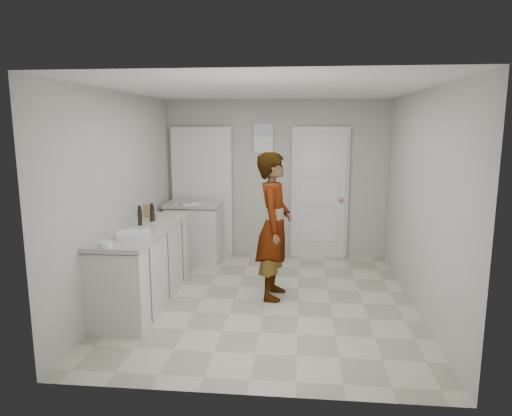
# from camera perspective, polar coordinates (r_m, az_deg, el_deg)

# --- Properties ---
(ground) EXTENTS (4.00, 4.00, 0.00)m
(ground) POSITION_cam_1_polar(r_m,az_deg,el_deg) (5.68, 1.26, -11.44)
(ground) COLOR #9F9985
(ground) RESTS_ON ground
(room_shell) EXTENTS (4.00, 4.00, 4.00)m
(room_shell) POSITION_cam_1_polar(r_m,az_deg,el_deg) (7.32, 1.11, 1.82)
(room_shell) COLOR #ADABA3
(room_shell) RESTS_ON ground
(main_counter) EXTENTS (0.64, 1.96, 0.93)m
(main_counter) POSITION_cam_1_polar(r_m,az_deg,el_deg) (5.64, -13.86, -7.29)
(main_counter) COLOR silver
(main_counter) RESTS_ON ground
(side_counter) EXTENTS (0.84, 0.61, 0.93)m
(side_counter) POSITION_cam_1_polar(r_m,az_deg,el_deg) (7.20, -7.74, -3.24)
(side_counter) COLOR silver
(side_counter) RESTS_ON ground
(person) EXTENTS (0.48, 0.69, 1.79)m
(person) POSITION_cam_1_polar(r_m,az_deg,el_deg) (5.55, 2.28, -2.28)
(person) COLOR silver
(person) RESTS_ON ground
(cake_mix_box) EXTENTS (0.11, 0.06, 0.18)m
(cake_mix_box) POSITION_cam_1_polar(r_m,az_deg,el_deg) (6.07, -13.40, -0.34)
(cake_mix_box) COLOR #A47F52
(cake_mix_box) RESTS_ON main_counter
(spice_jar) EXTENTS (0.05, 0.05, 0.08)m
(spice_jar) POSITION_cam_1_polar(r_m,az_deg,el_deg) (5.88, -12.39, -1.09)
(spice_jar) COLOR tan
(spice_jar) RESTS_ON main_counter
(oil_cruet_a) EXTENTS (0.06, 0.06, 0.23)m
(oil_cruet_a) POSITION_cam_1_polar(r_m,az_deg,el_deg) (5.81, -12.86, -0.56)
(oil_cruet_a) COLOR black
(oil_cruet_a) RESTS_ON main_counter
(oil_cruet_b) EXTENTS (0.05, 0.05, 0.24)m
(oil_cruet_b) POSITION_cam_1_polar(r_m,az_deg,el_deg) (5.63, -14.32, -0.92)
(oil_cruet_b) COLOR black
(oil_cruet_b) RESTS_ON main_counter
(baking_dish) EXTENTS (0.40, 0.33, 0.06)m
(baking_dish) POSITION_cam_1_polar(r_m,az_deg,el_deg) (5.05, -15.05, -3.24)
(baking_dish) COLOR silver
(baking_dish) RESTS_ON main_counter
(egg_bowl) EXTENTS (0.13, 0.13, 0.05)m
(egg_bowl) POSITION_cam_1_polar(r_m,az_deg,el_deg) (4.71, -18.28, -4.39)
(egg_bowl) COLOR silver
(egg_bowl) RESTS_ON main_counter
(papers) EXTENTS (0.37, 0.38, 0.01)m
(papers) POSITION_cam_1_polar(r_m,az_deg,el_deg) (7.02, -8.42, 0.56)
(papers) COLOR white
(papers) RESTS_ON side_counter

